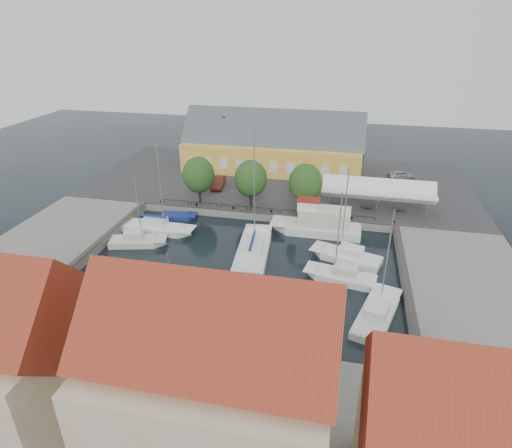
{
  "coord_description": "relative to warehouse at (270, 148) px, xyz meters",
  "views": [
    {
      "loc": [
        9.59,
        -38.25,
        23.45
      ],
      "look_at": [
        0.0,
        6.0,
        1.5
      ],
      "focal_mm": 30.0,
      "sensor_mm": 36.0,
      "label": 1
    }
  ],
  "objects": [
    {
      "name": "launch_nw",
      "position": [
        -8.35,
        -19.64,
        -4.34
      ],
      "size": [
        4.83,
        2.48,
        0.88
      ],
      "color": "navy",
      "rests_on": "ground"
    },
    {
      "name": "center_sailboat",
      "position": [
        3.28,
        -26.98,
        -4.07
      ],
      "size": [
        4.14,
        11.07,
        14.57
      ],
      "color": "white",
      "rests_on": "ground"
    },
    {
      "name": "ground",
      "position": [
        2.6,
        -28.36,
        -4.43
      ],
      "size": [
        140.0,
        140.0,
        0.0
      ],
      "primitive_type": "plane",
      "color": "black",
      "rests_on": "ground"
    },
    {
      "name": "east_boat_b",
      "position": [
        12.91,
        -29.99,
        -4.17
      ],
      "size": [
        7.35,
        3.57,
        9.87
      ],
      "color": "white",
      "rests_on": "ground"
    },
    {
      "name": "quay_trees",
      "position": [
        0.6,
        -16.36,
        0.45
      ],
      "size": [
        18.2,
        4.2,
        6.3
      ],
      "color": "black",
      "rests_on": "north_quay"
    },
    {
      "name": "east_quay",
      "position": [
        24.6,
        -30.36,
        -3.93
      ],
      "size": [
        12.0,
        24.0,
        1.0
      ],
      "primitive_type": "cube",
      "color": "slate",
      "rests_on": "ground"
    },
    {
      "name": "trawler",
      "position": [
        9.86,
        -20.06,
        -3.41
      ],
      "size": [
        10.96,
        3.37,
        5.0
      ],
      "color": "white",
      "rests_on": "ground"
    },
    {
      "name": "quay_edge_fittings",
      "position": [
        2.62,
        -23.61,
        -3.37
      ],
      "size": [
        56.0,
        24.72,
        0.4
      ],
      "color": "#383533",
      "rests_on": "north_quay"
    },
    {
      "name": "car_red",
      "position": [
        -5.64,
        -10.38,
        -2.66
      ],
      "size": [
        2.23,
        4.83,
        1.53
      ],
      "primitive_type": "imported",
      "rotation": [
        0.0,
        0.0,
        0.13
      ],
      "color": "#571E14",
      "rests_on": "north_quay"
    },
    {
      "name": "east_boat_a",
      "position": [
        13.37,
        -25.92,
        -4.17
      ],
      "size": [
        7.91,
        4.64,
        10.86
      ],
      "color": "white",
      "rests_on": "ground"
    },
    {
      "name": "west_boat_a",
      "position": [
        -9.29,
        -23.77,
        -4.16
      ],
      "size": [
        8.93,
        2.87,
        11.63
      ],
      "color": "white",
      "rests_on": "ground"
    },
    {
      "name": "townhouses",
      "position": [
        4.52,
        -51.6,
        1.4
      ],
      "size": [
        36.3,
        8.5,
        12.0
      ],
      "color": "beige",
      "rests_on": "south_bank"
    },
    {
      "name": "tent_canopy",
      "position": [
        16.6,
        -13.86,
        -0.74
      ],
      "size": [
        14.0,
        4.0,
        2.83
      ],
      "color": "white",
      "rests_on": "north_quay"
    },
    {
      "name": "south_bank",
      "position": [
        2.6,
        -49.36,
        -3.93
      ],
      "size": [
        56.0,
        14.0,
        1.0
      ],
      "primitive_type": "cube",
      "color": "slate",
      "rests_on": "ground"
    },
    {
      "name": "west_boat_b",
      "position": [
        -10.23,
        -27.47,
        -4.17
      ],
      "size": [
        6.73,
        3.7,
        9.11
      ],
      "color": "beige",
      "rests_on": "ground"
    },
    {
      "name": "launch_sw",
      "position": [
        -10.57,
        -40.05,
        -4.34
      ],
      "size": [
        5.89,
        4.36,
        0.98
      ],
      "color": "white",
      "rests_on": "ground"
    },
    {
      "name": "west_quay",
      "position": [
        -19.4,
        -30.36,
        -3.93
      ],
      "size": [
        12.0,
        24.0,
        1.0
      ],
      "primitive_type": "cube",
      "color": "slate",
      "rests_on": "ground"
    },
    {
      "name": "car_silver",
      "position": [
        20.78,
        -1.03,
        -2.76
      ],
      "size": [
        4.23,
        2.68,
        1.34
      ],
      "primitive_type": "imported",
      "rotation": [
        0.0,
        0.0,
        1.87
      ],
      "color": "#A6A7AE",
      "rests_on": "north_quay"
    },
    {
      "name": "warehouse",
      "position": [
        0.0,
        0.0,
        0.0
      ],
      "size": [
        28.56,
        14.0,
        9.55
      ],
      "color": "gold",
      "rests_on": "north_quay"
    },
    {
      "name": "east_boat_c",
      "position": [
        16.07,
        -35.38,
        -4.17
      ],
      "size": [
        4.77,
        8.49,
        10.53
      ],
      "color": "white",
      "rests_on": "ground"
    },
    {
      "name": "north_quay",
      "position": [
        2.6,
        -5.36,
        -3.93
      ],
      "size": [
        56.0,
        26.0,
        1.0
      ],
      "primitive_type": "cube",
      "color": "#2D2D30",
      "rests_on": "ground"
    }
  ]
}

